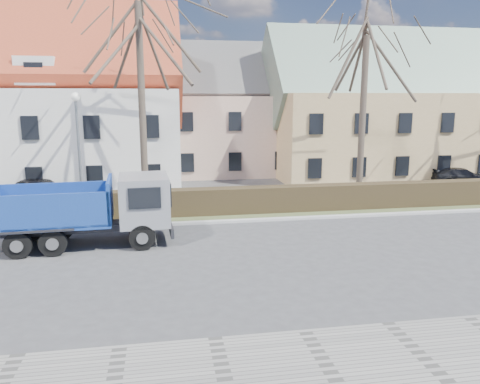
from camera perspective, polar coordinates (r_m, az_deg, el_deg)
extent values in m
plane|color=#3D3D40|center=(17.27, -5.40, -7.95)|extent=(120.00, 120.00, 0.00)
cube|color=#B0AFAD|center=(21.64, -6.34, -3.78)|extent=(80.00, 0.30, 0.12)
cube|color=#444F2C|center=(23.19, -6.58, -2.78)|extent=(80.00, 3.00, 0.10)
cube|color=#2D2416|center=(22.86, -6.58, -1.44)|extent=(60.00, 0.90, 1.30)
imported|color=black|center=(27.95, -23.08, 0.20)|extent=(4.44, 2.60, 1.42)
imported|color=black|center=(34.38, 25.37, 1.72)|extent=(4.15, 2.32, 1.14)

